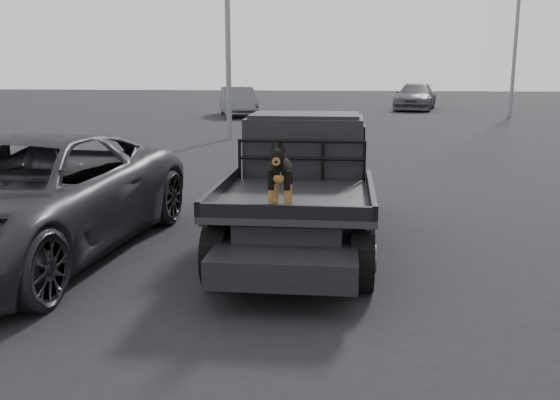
# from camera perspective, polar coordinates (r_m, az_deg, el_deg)

# --- Properties ---
(ground) EXTENTS (120.00, 120.00, 0.00)m
(ground) POSITION_cam_1_polar(r_m,az_deg,el_deg) (6.71, 7.23, -9.78)
(ground) COLOR black
(ground) RESTS_ON ground
(flatbed_ute) EXTENTS (2.00, 5.40, 0.92)m
(flatbed_ute) POSITION_cam_1_polar(r_m,az_deg,el_deg) (8.73, 1.84, -1.35)
(flatbed_ute) COLOR black
(flatbed_ute) RESTS_ON ground
(ute_cab) EXTENTS (1.72, 1.30, 0.88)m
(ute_cab) POSITION_cam_1_polar(r_m,az_deg,el_deg) (9.50, 2.31, 5.27)
(ute_cab) COLOR black
(ute_cab) RESTS_ON flatbed_ute
(headache_rack) EXTENTS (1.80, 0.08, 0.55)m
(headache_rack) POSITION_cam_1_polar(r_m,az_deg,el_deg) (8.78, 1.97, 3.62)
(headache_rack) COLOR black
(headache_rack) RESTS_ON flatbed_ute
(dog) EXTENTS (0.32, 0.60, 0.74)m
(dog) POSITION_cam_1_polar(r_m,az_deg,el_deg) (7.08, 0.06, 2.33)
(dog) COLOR black
(dog) RESTS_ON flatbed_ute
(parked_suv) EXTENTS (3.09, 5.97, 1.61)m
(parked_suv) POSITION_cam_1_polar(r_m,az_deg,el_deg) (8.80, -22.43, 0.14)
(parked_suv) COLOR #2A2A2F
(parked_suv) RESTS_ON ground
(distant_car_a) EXTENTS (2.74, 4.69, 1.46)m
(distant_car_a) POSITION_cam_1_polar(r_m,az_deg,el_deg) (32.18, -3.86, 8.97)
(distant_car_a) COLOR #4C4C51
(distant_car_a) RESTS_ON ground
(distant_car_b) EXTENTS (3.11, 5.50, 1.50)m
(distant_car_b) POSITION_cam_1_polar(r_m,az_deg,el_deg) (37.65, 12.27, 9.21)
(distant_car_b) COLOR #49484D
(distant_car_b) RESTS_ON ground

